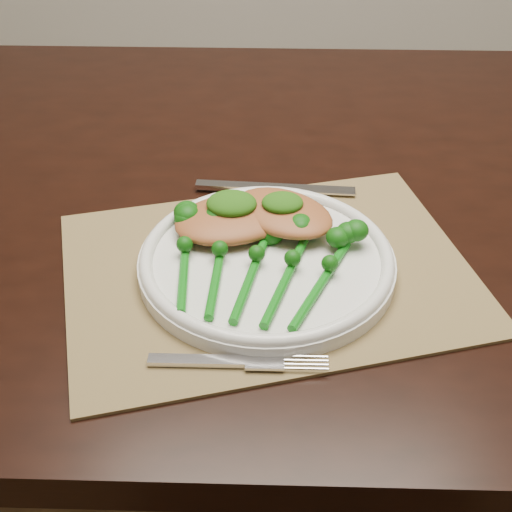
{
  "coord_description": "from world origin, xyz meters",
  "views": [
    {
      "loc": [
        -0.15,
        -0.92,
        1.23
      ],
      "look_at": [
        -0.16,
        -0.33,
        0.78
      ],
      "focal_mm": 50.0,
      "sensor_mm": 36.0,
      "label": 1
    }
  ],
  "objects_px": {
    "dinner_plate": "(267,260)",
    "broccolini_bundle": "(252,274)",
    "chicken_fillet_left": "(235,218)",
    "placemat": "(268,271)",
    "dining_table": "(295,382)"
  },
  "relations": [
    {
      "from": "dinner_plate",
      "to": "chicken_fillet_left",
      "type": "xyz_separation_m",
      "value": [
        -0.04,
        0.05,
        0.02
      ]
    },
    {
      "from": "placemat",
      "to": "chicken_fillet_left",
      "type": "bearing_deg",
      "value": 110.35
    },
    {
      "from": "dinner_plate",
      "to": "broccolini_bundle",
      "type": "xyz_separation_m",
      "value": [
        -0.01,
        -0.03,
        0.01
      ]
    },
    {
      "from": "dining_table",
      "to": "dinner_plate",
      "type": "bearing_deg",
      "value": -103.72
    },
    {
      "from": "placemat",
      "to": "chicken_fillet_left",
      "type": "relative_size",
      "value": 3.14
    },
    {
      "from": "placemat",
      "to": "chicken_fillet_left",
      "type": "xyz_separation_m",
      "value": [
        -0.04,
        0.05,
        0.03
      ]
    },
    {
      "from": "broccolini_bundle",
      "to": "dining_table",
      "type": "bearing_deg",
      "value": 85.19
    },
    {
      "from": "chicken_fillet_left",
      "to": "broccolini_bundle",
      "type": "height_order",
      "value": "chicken_fillet_left"
    },
    {
      "from": "dining_table",
      "to": "placemat",
      "type": "bearing_deg",
      "value": -103.11
    },
    {
      "from": "placemat",
      "to": "chicken_fillet_left",
      "type": "distance_m",
      "value": 0.07
    },
    {
      "from": "chicken_fillet_left",
      "to": "broccolini_bundle",
      "type": "distance_m",
      "value": 0.09
    },
    {
      "from": "chicken_fillet_left",
      "to": "broccolini_bundle",
      "type": "relative_size",
      "value": 0.64
    },
    {
      "from": "dining_table",
      "to": "broccolini_bundle",
      "type": "distance_m",
      "value": 0.46
    },
    {
      "from": "placemat",
      "to": "dinner_plate",
      "type": "relative_size",
      "value": 1.56
    },
    {
      "from": "dining_table",
      "to": "broccolini_bundle",
      "type": "height_order",
      "value": "broccolini_bundle"
    }
  ]
}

